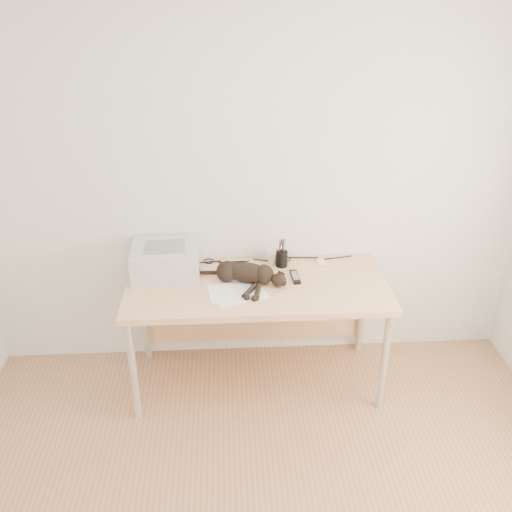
{
  "coord_description": "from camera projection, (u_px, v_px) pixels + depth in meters",
  "views": [
    {
      "loc": [
        -0.18,
        -1.61,
        2.5
      ],
      "look_at": [
        -0.01,
        1.34,
        0.96
      ],
      "focal_mm": 40.0,
      "sensor_mm": 36.0,
      "label": 1
    }
  ],
  "objects": [
    {
      "name": "mouse",
      "position": [
        321.0,
        260.0,
        3.73
      ],
      "size": [
        0.06,
        0.1,
        0.03
      ],
      "primitive_type": "ellipsoid",
      "rotation": [
        0.0,
        0.0,
        0.01
      ],
      "color": "white",
      "rests_on": "desk"
    },
    {
      "name": "remote_black",
      "position": [
        295.0,
        277.0,
        3.54
      ],
      "size": [
        0.06,
        0.16,
        0.02
      ],
      "primitive_type": "cube",
      "rotation": [
        0.0,
        0.0,
        0.06
      ],
      "color": "black",
      "rests_on": "desk"
    },
    {
      "name": "printer",
      "position": [
        166.0,
        260.0,
        3.56
      ],
      "size": [
        0.43,
        0.37,
        0.2
      ],
      "color": "silver",
      "rests_on": "desk"
    },
    {
      "name": "cable_tangle",
      "position": [
        254.0,
        260.0,
        3.75
      ],
      "size": [
        1.36,
        0.08,
        0.01
      ],
      "primitive_type": null,
      "color": "black",
      "rests_on": "desk"
    },
    {
      "name": "remote_grey",
      "position": [
        237.0,
        274.0,
        3.57
      ],
      "size": [
        0.08,
        0.19,
        0.02
      ],
      "primitive_type": "cube",
      "rotation": [
        0.0,
        0.0,
        -0.15
      ],
      "color": "slate",
      "rests_on": "desk"
    },
    {
      "name": "pen_cup",
      "position": [
        282.0,
        259.0,
        3.66
      ],
      "size": [
        0.07,
        0.07,
        0.19
      ],
      "color": "black",
      "rests_on": "desk"
    },
    {
      "name": "papers",
      "position": [
        237.0,
        293.0,
        3.38
      ],
      "size": [
        0.38,
        0.31,
        0.01
      ],
      "color": "white",
      "rests_on": "desk"
    },
    {
      "name": "wall_back",
      "position": [
        254.0,
        177.0,
        3.54
      ],
      "size": [
        3.5,
        0.0,
        3.5
      ],
      "primitive_type": "plane",
      "rotation": [
        1.57,
        0.0,
        0.0
      ],
      "color": "silver",
      "rests_on": "floor"
    },
    {
      "name": "cat",
      "position": [
        244.0,
        274.0,
        3.48
      ],
      "size": [
        0.57,
        0.38,
        0.14
      ],
      "rotation": [
        0.0,
        0.0,
        -0.3
      ],
      "color": "black",
      "rests_on": "desk"
    },
    {
      "name": "desk",
      "position": [
        256.0,
        296.0,
        3.62
      ],
      "size": [
        1.6,
        0.7,
        0.74
      ],
      "color": "#DAAA7F",
      "rests_on": "floor"
    },
    {
      "name": "mug",
      "position": [
        273.0,
        256.0,
        3.71
      ],
      "size": [
        0.13,
        0.13,
        0.09
      ],
      "primitive_type": "imported",
      "rotation": [
        0.0,
        0.0,
        0.94
      ],
      "color": "white",
      "rests_on": "desk"
    }
  ]
}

